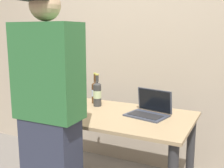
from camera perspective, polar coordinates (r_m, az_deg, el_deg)
The scene contains 6 objects.
desk at distance 2.37m, azimuth -0.20°, elevation -9.58°, with size 1.34×0.76×0.77m.
laptop at distance 2.29m, azimuth 7.69°, elevation -5.27°, with size 0.36×0.31×0.20m.
beer_bottle_brown at distance 2.53m, azimuth -3.05°, elevation -1.95°, with size 0.07×0.07×0.30m.
beer_bottle_dark at distance 2.64m, azimuth -3.49°, elevation -1.61°, with size 0.07×0.07×0.29m.
person_figure at distance 1.91m, azimuth -12.65°, elevation -7.01°, with size 0.44×0.29×1.73m.
back_wall at distance 2.94m, azimuth 6.51°, elevation 7.91°, with size 6.00×0.10×2.60m, color tan.
Camera 1 is at (0.99, -1.99, 1.44)m, focal length 44.46 mm.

